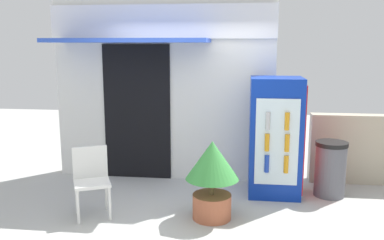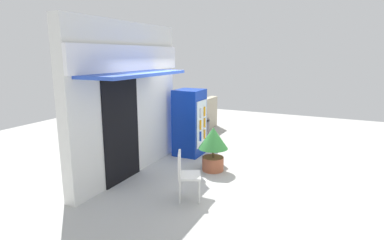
{
  "view_description": "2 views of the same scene",
  "coord_description": "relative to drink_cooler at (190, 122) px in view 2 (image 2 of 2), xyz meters",
  "views": [
    {
      "loc": [
        0.77,
        -4.83,
        2.15
      ],
      "look_at": [
        0.13,
        0.28,
        1.2
      ],
      "focal_mm": 38.18,
      "sensor_mm": 36.0,
      "label": 1
    },
    {
      "loc": [
        -5.81,
        -2.43,
        2.58
      ],
      "look_at": [
        -0.05,
        0.3,
        1.23
      ],
      "focal_mm": 29.1,
      "sensor_mm": 36.0,
      "label": 2
    }
  ],
  "objects": [
    {
      "name": "drink_cooler",
      "position": [
        0.0,
        0.0,
        0.0
      ],
      "size": [
        0.75,
        0.73,
        1.7
      ],
      "color": "#0C2D9E",
      "rests_on": "ground"
    },
    {
      "name": "storefront_building",
      "position": [
        -1.76,
        0.6,
        0.81
      ],
      "size": [
        3.5,
        1.1,
        3.23
      ],
      "color": "silver",
      "rests_on": "ground"
    },
    {
      "name": "plastic_chair",
      "position": [
        -2.37,
        -1.05,
        -0.34
      ],
      "size": [
        0.56,
        0.55,
        0.88
      ],
      "color": "silver",
      "rests_on": "ground"
    },
    {
      "name": "trash_bin",
      "position": [
        0.79,
        0.01,
        -0.45
      ],
      "size": [
        0.45,
        0.45,
        0.8
      ],
      "color": "#595960",
      "rests_on": "ground"
    },
    {
      "name": "potted_plant_near_shop",
      "position": [
        -0.83,
        -0.98,
        -0.25
      ],
      "size": [
        0.66,
        0.66,
        1.0
      ],
      "color": "#AD5B3D",
      "rests_on": "ground"
    },
    {
      "name": "stone_boundary_wall",
      "position": [
        2.02,
        0.67,
        -0.31
      ],
      "size": [
        2.85,
        0.24,
        1.09
      ],
      "primitive_type": "cube",
      "color": "#B7AD93",
      "rests_on": "ground"
    },
    {
      "name": "ground",
      "position": [
        -1.25,
        -0.98,
        -0.85
      ],
      "size": [
        16.0,
        16.0,
        0.0
      ],
      "primitive_type": "plane",
      "color": "#B2B2AD"
    }
  ]
}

